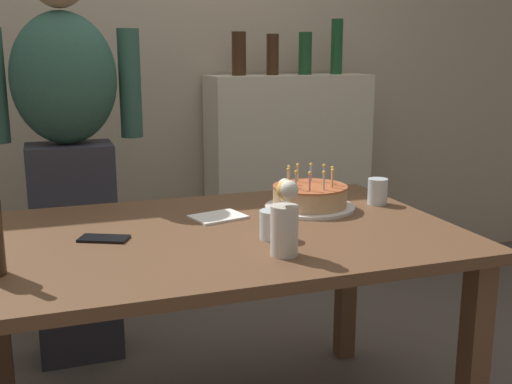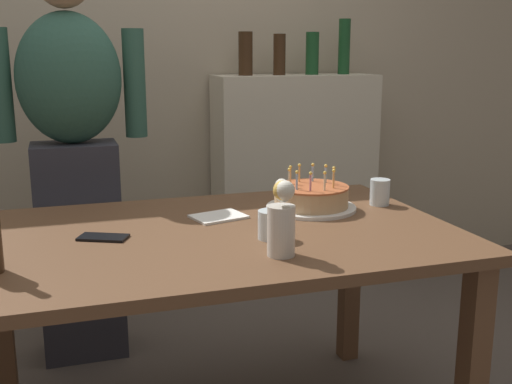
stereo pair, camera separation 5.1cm
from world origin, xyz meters
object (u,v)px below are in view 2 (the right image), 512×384
object	(u,v)px
water_glass_far	(271,225)
cell_phone	(103,237)
water_glass_near	(380,192)
birthday_cake	(311,198)
person_man_bearded	(74,155)
flower_vase	(282,217)
napkin_stack	(218,217)

from	to	relation	value
water_glass_far	cell_phone	bearing A→B (deg)	162.31
water_glass_near	cell_phone	distance (m)	1.00
water_glass_near	birthday_cake	bearing A→B (deg)	176.64
water_glass_near	person_man_bearded	world-z (taller)	person_man_bearded
birthday_cake	cell_phone	size ratio (longest dim) A/B	2.21
water_glass_near	flower_vase	world-z (taller)	flower_vase
person_man_bearded	birthday_cake	bearing A→B (deg)	140.47
water_glass_far	person_man_bearded	bearing A→B (deg)	119.62
birthday_cake	napkin_stack	distance (m)	0.34
napkin_stack	flower_vase	xyz separation A→B (m)	(0.07, -0.44, 0.10)
water_glass_near	flower_vase	xyz separation A→B (m)	(-0.54, -0.43, 0.06)
napkin_stack	person_man_bearded	xyz separation A→B (m)	(-0.44, 0.65, 0.13)
napkin_stack	flower_vase	bearing A→B (deg)	-81.32
birthday_cake	water_glass_far	world-z (taller)	birthday_cake
flower_vase	napkin_stack	bearing A→B (deg)	98.68
water_glass_far	birthday_cake	bearing A→B (deg)	49.03
cell_phone	napkin_stack	distance (m)	0.41
water_glass_near	person_man_bearded	size ratio (longest dim) A/B	0.06
birthday_cake	cell_phone	distance (m)	0.74
water_glass_near	cell_phone	world-z (taller)	water_glass_near
cell_phone	flower_vase	xyz separation A→B (m)	(0.45, -0.31, 0.10)
water_glass_far	napkin_stack	xyz separation A→B (m)	(-0.09, 0.28, -0.04)
birthday_cake	person_man_bearded	xyz separation A→B (m)	(-0.78, 0.64, 0.09)
cell_phone	flower_vase	bearing A→B (deg)	-8.99
cell_phone	birthday_cake	bearing A→B (deg)	35.88
birthday_cake	napkin_stack	size ratio (longest dim) A/B	1.86
water_glass_far	napkin_stack	distance (m)	0.29
napkin_stack	flower_vase	distance (m)	0.45
napkin_stack	water_glass_near	bearing A→B (deg)	-0.52
birthday_cake	cell_phone	bearing A→B (deg)	-169.51
water_glass_near	water_glass_far	bearing A→B (deg)	-152.01
birthday_cake	person_man_bearded	world-z (taller)	person_man_bearded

